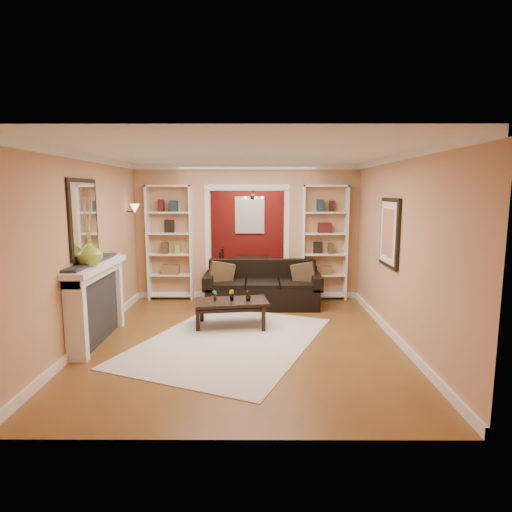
{
  "coord_description": "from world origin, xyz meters",
  "views": [
    {
      "loc": [
        0.21,
        -7.48,
        2.17
      ],
      "look_at": [
        0.19,
        -0.8,
        1.16
      ],
      "focal_mm": 30.0,
      "sensor_mm": 36.0,
      "label": 1
    }
  ],
  "objects_px": {
    "bookshelf_right": "(324,243)",
    "dining_table": "(253,270)",
    "bookshelf_left": "(170,243)",
    "sofa": "(262,284)",
    "fireplace": "(98,303)",
    "coffee_table": "(232,314)"
  },
  "relations": [
    {
      "from": "bookshelf_left",
      "to": "dining_table",
      "type": "xyz_separation_m",
      "value": [
        1.65,
        1.77,
        -0.88
      ]
    },
    {
      "from": "bookshelf_right",
      "to": "fireplace",
      "type": "distance_m",
      "value": 4.47
    },
    {
      "from": "sofa",
      "to": "dining_table",
      "type": "xyz_separation_m",
      "value": [
        -0.21,
        2.35,
        -0.16
      ]
    },
    {
      "from": "bookshelf_right",
      "to": "dining_table",
      "type": "distance_m",
      "value": 2.45
    },
    {
      "from": "bookshelf_left",
      "to": "dining_table",
      "type": "distance_m",
      "value": 2.57
    },
    {
      "from": "sofa",
      "to": "bookshelf_left",
      "type": "relative_size",
      "value": 0.95
    },
    {
      "from": "bookshelf_left",
      "to": "fireplace",
      "type": "xyz_separation_m",
      "value": [
        -0.54,
        -2.53,
        -0.57
      ]
    },
    {
      "from": "sofa",
      "to": "bookshelf_left",
      "type": "height_order",
      "value": "bookshelf_left"
    },
    {
      "from": "fireplace",
      "to": "dining_table",
      "type": "xyz_separation_m",
      "value": [
        2.19,
        4.3,
        -0.31
      ]
    },
    {
      "from": "bookshelf_right",
      "to": "dining_table",
      "type": "bearing_deg",
      "value": 129.4
    },
    {
      "from": "bookshelf_right",
      "to": "fireplace",
      "type": "relative_size",
      "value": 1.35
    },
    {
      "from": "coffee_table",
      "to": "bookshelf_left",
      "type": "bearing_deg",
      "value": 117.36
    },
    {
      "from": "fireplace",
      "to": "dining_table",
      "type": "relative_size",
      "value": 1.1
    },
    {
      "from": "bookshelf_left",
      "to": "dining_table",
      "type": "height_order",
      "value": "bookshelf_left"
    },
    {
      "from": "bookshelf_right",
      "to": "dining_table",
      "type": "height_order",
      "value": "bookshelf_right"
    },
    {
      "from": "sofa",
      "to": "coffee_table",
      "type": "xyz_separation_m",
      "value": [
        -0.51,
        -1.25,
        -0.21
      ]
    },
    {
      "from": "bookshelf_left",
      "to": "fireplace",
      "type": "bearing_deg",
      "value": -102.05
    },
    {
      "from": "coffee_table",
      "to": "fireplace",
      "type": "bearing_deg",
      "value": -168.46
    },
    {
      "from": "sofa",
      "to": "coffee_table",
      "type": "height_order",
      "value": "sofa"
    },
    {
      "from": "bookshelf_left",
      "to": "bookshelf_right",
      "type": "height_order",
      "value": "same"
    },
    {
      "from": "sofa",
      "to": "fireplace",
      "type": "xyz_separation_m",
      "value": [
        -2.39,
        -1.95,
        0.15
      ]
    },
    {
      "from": "fireplace",
      "to": "bookshelf_right",
      "type": "bearing_deg",
      "value": 34.8
    }
  ]
}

